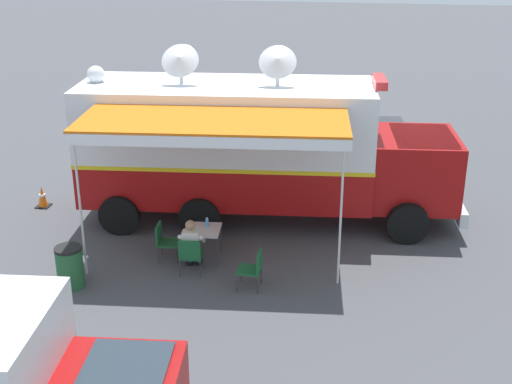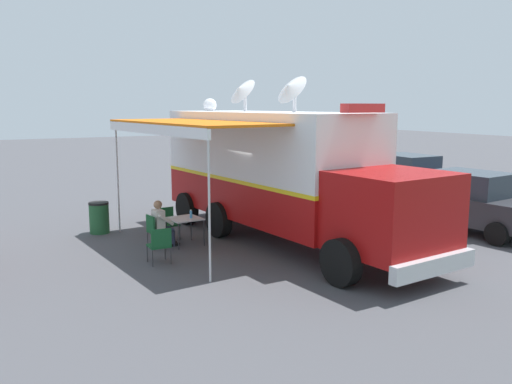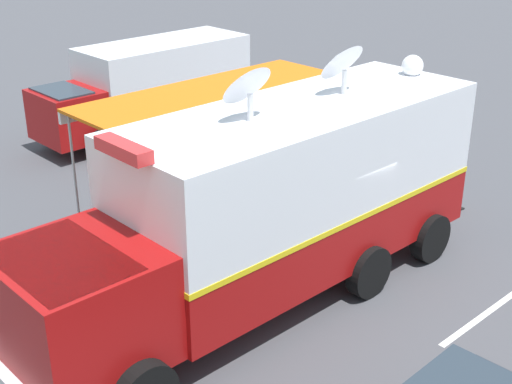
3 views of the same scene
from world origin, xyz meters
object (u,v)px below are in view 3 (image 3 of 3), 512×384
seated_responder (215,197)px  trash_bin (266,167)px  folding_table (227,206)px  folding_chair_beside_table (253,200)px  command_truck (271,198)px  folding_chair_spare_by_truck (145,211)px  traffic_cone (455,198)px  folding_chair_at_table (209,200)px  water_bottle (228,202)px  support_truck (151,87)px

seated_responder → trash_bin: 2.60m
folding_table → folding_chair_beside_table: bearing=-77.3°
command_truck → folding_chair_spare_by_truck: bearing=8.4°
command_truck → trash_bin: (4.17, -3.28, -1.49)m
traffic_cone → folding_chair_beside_table: bearing=59.4°
folding_table → folding_chair_at_table: bearing=-5.8°
water_bottle → trash_bin: size_ratio=0.25×
folding_chair_at_table → traffic_cone: size_ratio=1.50×
command_truck → folding_chair_spare_by_truck: (3.63, 0.54, -1.43)m
command_truck → water_bottle: size_ratio=43.16×
folding_chair_at_table → trash_bin: trash_bin is taller
folding_table → folding_chair_spare_by_truck: folding_chair_spare_by_truck is taller
folding_chair_spare_by_truck → seated_responder: seated_responder is taller
folding_chair_beside_table → seated_responder: 0.87m
folding_table → trash_bin: 2.99m
command_truck → folding_chair_beside_table: bearing=-32.2°
seated_responder → command_truck: bearing=163.3°
folding_chair_beside_table → seated_responder: size_ratio=0.70×
command_truck → folding_chair_beside_table: 3.46m
water_bottle → support_truck: size_ratio=0.03×
folding_chair_spare_by_truck → seated_responder: size_ratio=0.70×
folding_chair_spare_by_truck → trash_bin: (0.54, -3.82, -0.06)m
water_bottle → traffic_cone: 5.49m
folding_chair_at_table → water_bottle: bearing=170.8°
folding_chair_spare_by_truck → traffic_cone: bearing=-118.3°
folding_chair_at_table → folding_chair_spare_by_truck: size_ratio=1.00×
folding_table → support_truck: support_truck is taller
folding_chair_beside_table → folding_chair_spare_by_truck: 2.42m
folding_chair_at_table → traffic_cone: (-3.05, -4.89, -0.23)m
command_truck → folding_table: size_ratio=11.15×
folding_table → folding_chair_at_table: folding_chair_at_table is taller
command_truck → trash_bin: 5.51m
trash_bin → support_truck: (5.44, 0.11, 0.93)m
seated_responder → water_bottle: bearing=167.4°
seated_responder → traffic_cone: bearing=-120.4°
folding_table → support_truck: (7.13, -2.35, 0.71)m
folding_table → folding_chair_at_table: size_ratio=1.00×
command_truck → seated_responder: size_ratio=7.74×
command_truck → folding_table: 2.90m
folding_chair_spare_by_truck → command_truck: bearing=-171.6°
folding_chair_spare_by_truck → seated_responder: 1.57m
support_truck → command_truck: bearing=161.7°
folding_chair_spare_by_truck → trash_bin: size_ratio=0.96×
water_bottle → traffic_cone: (-2.10, -5.04, -0.55)m
folding_chair_beside_table → seated_responder: bearing=60.8°
water_bottle → support_truck: support_truck is taller
folding_chair_spare_by_truck → support_truck: 7.09m
water_bottle → seated_responder: size_ratio=0.18×
folding_table → folding_chair_beside_table: 0.88m
command_truck → water_bottle: command_truck is taller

